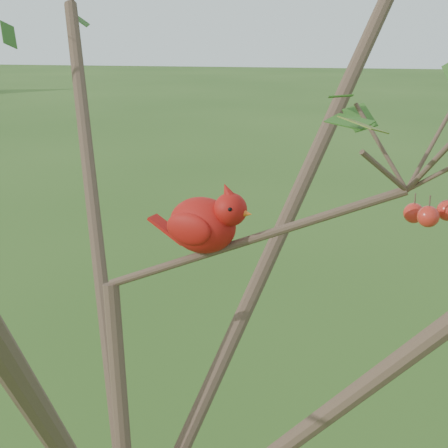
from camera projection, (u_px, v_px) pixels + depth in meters
name	position (u px, v px, depth m)	size (l,w,h in m)	color
crabapple_tree	(121.00, 229.00, 1.18)	(2.35, 2.05, 2.95)	#463126
cardinal	(206.00, 223.00, 1.26)	(0.23, 0.15, 0.17)	#A5160E
distant_trees	(222.00, 54.00, 24.33)	(41.07, 12.52, 3.16)	#463126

